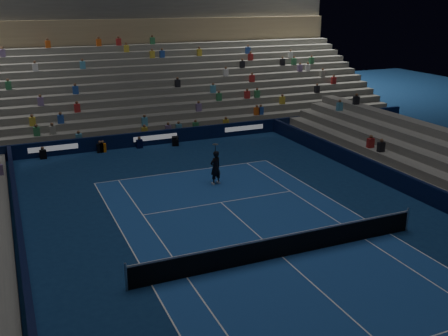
% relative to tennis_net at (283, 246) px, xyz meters
% --- Properties ---
extents(ground, '(90.00, 90.00, 0.00)m').
position_rel_tennis_net_xyz_m(ground, '(0.00, 0.00, -0.50)').
color(ground, navy).
rests_on(ground, ground).
extents(court_surface, '(10.97, 23.77, 0.01)m').
position_rel_tennis_net_xyz_m(court_surface, '(0.00, 0.00, -0.50)').
color(court_surface, '#1A4490').
rests_on(court_surface, ground).
extents(sponsor_barrier_far, '(44.00, 0.25, 1.00)m').
position_rel_tennis_net_xyz_m(sponsor_barrier_far, '(0.00, 18.50, -0.00)').
color(sponsor_barrier_far, '#081232').
rests_on(sponsor_barrier_far, ground).
extents(sponsor_barrier_west, '(0.25, 37.00, 1.00)m').
position_rel_tennis_net_xyz_m(sponsor_barrier_west, '(-9.70, 0.00, -0.00)').
color(sponsor_barrier_west, black).
rests_on(sponsor_barrier_west, ground).
extents(grandstand_main, '(44.00, 15.20, 11.20)m').
position_rel_tennis_net_xyz_m(grandstand_main, '(0.00, 27.90, 2.87)').
color(grandstand_main, slate).
rests_on(grandstand_main, ground).
extents(tennis_net, '(12.90, 0.10, 1.10)m').
position_rel_tennis_net_xyz_m(tennis_net, '(0.00, 0.00, 0.00)').
color(tennis_net, '#B2B2B7').
rests_on(tennis_net, ground).
extents(tennis_player, '(0.82, 0.67, 1.95)m').
position_rel_tennis_net_xyz_m(tennis_player, '(0.82, 9.12, 0.47)').
color(tennis_player, black).
rests_on(tennis_player, ground).
extents(broadcast_camera, '(0.60, 0.98, 0.62)m').
position_rel_tennis_net_xyz_m(broadcast_camera, '(1.26, 17.69, -0.19)').
color(broadcast_camera, black).
rests_on(broadcast_camera, ground).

